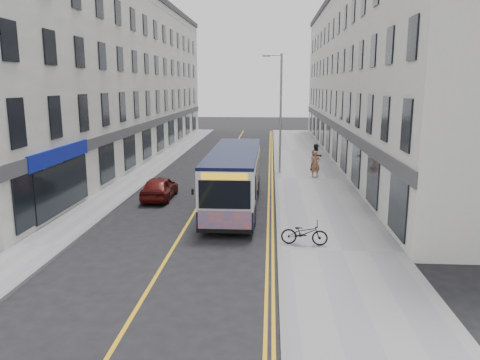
# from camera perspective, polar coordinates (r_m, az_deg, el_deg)

# --- Properties ---
(ground) EXTENTS (140.00, 140.00, 0.00)m
(ground) POSITION_cam_1_polar(r_m,az_deg,el_deg) (18.89, -7.52, -7.16)
(ground) COLOR black
(ground) RESTS_ON ground
(pavement_east) EXTENTS (4.50, 64.00, 0.12)m
(pavement_east) POSITION_cam_1_polar(r_m,az_deg,el_deg) (30.25, 8.70, 0.07)
(pavement_east) COLOR gray
(pavement_east) RESTS_ON ground
(pavement_west) EXTENTS (2.00, 64.00, 0.12)m
(pavement_west) POSITION_cam_1_polar(r_m,az_deg,el_deg) (31.34, -12.25, 0.34)
(pavement_west) COLOR gray
(pavement_west) RESTS_ON ground
(kerb_east) EXTENTS (0.18, 64.00, 0.13)m
(kerb_east) POSITION_cam_1_polar(r_m,az_deg,el_deg) (30.13, 4.44, 0.13)
(kerb_east) COLOR slate
(kerb_east) RESTS_ON ground
(kerb_west) EXTENTS (0.18, 64.00, 0.13)m
(kerb_west) POSITION_cam_1_polar(r_m,az_deg,el_deg) (31.08, -10.48, 0.33)
(kerb_west) COLOR slate
(kerb_west) RESTS_ON ground
(road_centre_line) EXTENTS (0.12, 64.00, 0.01)m
(road_centre_line) POSITION_cam_1_polar(r_m,az_deg,el_deg) (30.36, -3.14, 0.12)
(road_centre_line) COLOR gold
(road_centre_line) RESTS_ON ground
(road_dbl_yellow_inner) EXTENTS (0.10, 64.00, 0.01)m
(road_dbl_yellow_inner) POSITION_cam_1_polar(r_m,az_deg,el_deg) (30.14, 3.58, 0.03)
(road_dbl_yellow_inner) COLOR gold
(road_dbl_yellow_inner) RESTS_ON ground
(road_dbl_yellow_outer) EXTENTS (0.10, 64.00, 0.01)m
(road_dbl_yellow_outer) POSITION_cam_1_polar(r_m,az_deg,el_deg) (30.14, 3.96, 0.03)
(road_dbl_yellow_outer) COLOR gold
(road_dbl_yellow_outer) RESTS_ON ground
(terrace_east) EXTENTS (6.00, 46.00, 13.00)m
(terrace_east) POSITION_cam_1_polar(r_m,az_deg,el_deg) (39.33, 15.69, 11.86)
(terrace_east) COLOR silver
(terrace_east) RESTS_ON ground
(terrace_west) EXTENTS (6.00, 46.00, 13.00)m
(terrace_west) POSITION_cam_1_polar(r_m,az_deg,el_deg) (40.55, -14.67, 11.89)
(terrace_west) COLOR white
(terrace_west) RESTS_ON ground
(streetlamp) EXTENTS (1.32, 0.18, 8.00)m
(streetlamp) POSITION_cam_1_polar(r_m,az_deg,el_deg) (31.58, 4.83, 8.56)
(streetlamp) COLOR #93959B
(streetlamp) RESTS_ON ground
(city_bus) EXTENTS (2.33, 9.96, 2.89)m
(city_bus) POSITION_cam_1_polar(r_m,az_deg,el_deg) (23.02, -0.68, 0.43)
(city_bus) COLOR black
(city_bus) RESTS_ON ground
(bicycle) EXTENTS (1.80, 0.78, 0.92)m
(bicycle) POSITION_cam_1_polar(r_m,az_deg,el_deg) (17.78, 7.85, -6.41)
(bicycle) COLOR black
(bicycle) RESTS_ON pavement_east
(pedestrian_near) EXTENTS (0.68, 0.51, 1.70)m
(pedestrian_near) POSITION_cam_1_polar(r_m,az_deg,el_deg) (30.70, 9.19, 1.95)
(pedestrian_near) COLOR #9B6346
(pedestrian_near) RESTS_ON pavement_east
(pedestrian_far) EXTENTS (1.13, 1.06, 1.85)m
(pedestrian_far) POSITION_cam_1_polar(r_m,az_deg,el_deg) (33.05, 9.29, 2.77)
(pedestrian_far) COLOR black
(pedestrian_far) RESTS_ON pavement_east
(car_white) EXTENTS (1.86, 4.11, 1.31)m
(car_white) POSITION_cam_1_polar(r_m,az_deg,el_deg) (37.47, 0.97, 3.35)
(car_white) COLOR white
(car_white) RESTS_ON ground
(car_maroon) EXTENTS (1.48, 3.67, 1.25)m
(car_maroon) POSITION_cam_1_polar(r_m,az_deg,el_deg) (25.37, -9.77, -0.90)
(car_maroon) COLOR #550F0E
(car_maroon) RESTS_ON ground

